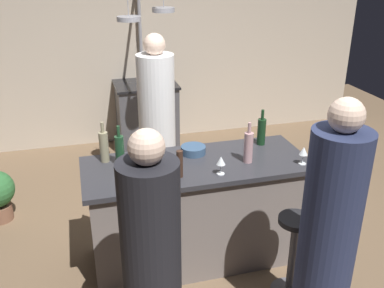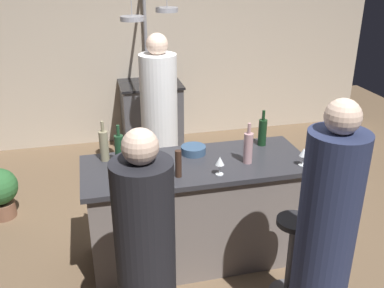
# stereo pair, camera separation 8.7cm
# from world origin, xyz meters

# --- Properties ---
(ground_plane) EXTENTS (9.00, 9.00, 0.00)m
(ground_plane) POSITION_xyz_m (0.00, 0.00, 0.00)
(ground_plane) COLOR brown
(back_wall) EXTENTS (6.40, 0.16, 2.60)m
(back_wall) POSITION_xyz_m (0.00, 2.85, 1.30)
(back_wall) COLOR #BCAD99
(back_wall) RESTS_ON ground_plane
(kitchen_island) EXTENTS (1.80, 0.72, 0.90)m
(kitchen_island) POSITION_xyz_m (0.00, 0.00, 0.45)
(kitchen_island) COLOR slate
(kitchen_island) RESTS_ON ground_plane
(stove_range) EXTENTS (0.80, 0.64, 0.89)m
(stove_range) POSITION_xyz_m (0.00, 2.45, 0.45)
(stove_range) COLOR #47474C
(stove_range) RESTS_ON ground_plane
(chef) EXTENTS (0.37, 0.37, 1.75)m
(chef) POSITION_xyz_m (-0.11, 1.09, 0.81)
(chef) COLOR white
(chef) RESTS_ON ground_plane
(bar_stool_left) EXTENTS (0.28, 0.28, 0.68)m
(bar_stool_left) POSITION_xyz_m (-0.53, -0.62, 0.38)
(bar_stool_left) COLOR #4C4C51
(bar_stool_left) RESTS_ON ground_plane
(guest_left) EXTENTS (0.34, 0.34, 1.61)m
(guest_left) POSITION_xyz_m (-0.54, -0.97, 0.75)
(guest_left) COLOR black
(guest_left) RESTS_ON ground_plane
(bar_stool_right) EXTENTS (0.28, 0.28, 0.68)m
(bar_stool_right) POSITION_xyz_m (0.57, -0.62, 0.38)
(bar_stool_right) COLOR #4C4C51
(bar_stool_right) RESTS_ON ground_plane
(guest_right) EXTENTS (0.36, 0.36, 1.70)m
(guest_right) POSITION_xyz_m (0.56, -1.02, 0.79)
(guest_right) COLOR #262D4C
(guest_right) RESTS_ON ground_plane
(overhead_pot_rack) EXTENTS (0.58, 1.47, 2.17)m
(overhead_pot_rack) POSITION_xyz_m (-0.06, 1.99, 1.62)
(overhead_pot_rack) COLOR gray
(overhead_pot_rack) RESTS_ON ground_plane
(pepper_mill) EXTENTS (0.05, 0.05, 0.21)m
(pepper_mill) POSITION_xyz_m (-0.19, -0.19, 1.01)
(pepper_mill) COLOR #382319
(pepper_mill) RESTS_ON kitchen_island
(wine_bottle_red) EXTENTS (0.07, 0.07, 0.31)m
(wine_bottle_red) POSITION_xyz_m (0.64, 0.21, 1.02)
(wine_bottle_red) COLOR #143319
(wine_bottle_red) RESTS_ON kitchen_island
(wine_bottle_white) EXTENTS (0.07, 0.07, 0.33)m
(wine_bottle_white) POSITION_xyz_m (-0.70, 0.22, 1.03)
(wine_bottle_white) COLOR gray
(wine_bottle_white) RESTS_ON kitchen_island
(wine_bottle_amber) EXTENTS (0.07, 0.07, 0.29)m
(wine_bottle_amber) POSITION_xyz_m (-0.49, 0.02, 1.01)
(wine_bottle_amber) COLOR brown
(wine_bottle_amber) RESTS_ON kitchen_island
(wine_bottle_rose) EXTENTS (0.07, 0.07, 0.33)m
(wine_bottle_rose) POSITION_xyz_m (0.39, -0.09, 1.03)
(wine_bottle_rose) COLOR #B78C8E
(wine_bottle_rose) RESTS_ON kitchen_island
(wine_bottle_green) EXTENTS (0.07, 0.07, 0.33)m
(wine_bottle_green) POSITION_xyz_m (-0.59, 0.12, 1.03)
(wine_bottle_green) COLOR #193D23
(wine_bottle_green) RESTS_ON kitchen_island
(wine_glass_near_right_guest) EXTENTS (0.07, 0.07, 0.15)m
(wine_glass_near_right_guest) POSITION_xyz_m (0.79, -0.24, 1.01)
(wine_glass_near_right_guest) COLOR silver
(wine_glass_near_right_guest) RESTS_ON kitchen_island
(wine_glass_by_chef) EXTENTS (0.07, 0.07, 0.15)m
(wine_glass_by_chef) POSITION_xyz_m (0.12, -0.23, 1.01)
(wine_glass_by_chef) COLOR silver
(wine_glass_by_chef) RESTS_ON kitchen_island
(mixing_bowl_blue) EXTENTS (0.20, 0.20, 0.06)m
(mixing_bowl_blue) POSITION_xyz_m (0.02, 0.18, 0.93)
(mixing_bowl_blue) COLOR #334C6B
(mixing_bowl_blue) RESTS_ON kitchen_island
(mixing_bowl_ceramic) EXTENTS (0.21, 0.21, 0.06)m
(mixing_bowl_ceramic) POSITION_xyz_m (-0.33, 0.03, 0.93)
(mixing_bowl_ceramic) COLOR silver
(mixing_bowl_ceramic) RESTS_ON kitchen_island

